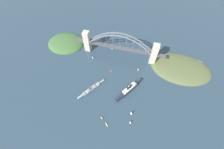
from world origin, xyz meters
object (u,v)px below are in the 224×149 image
object	(u,v)px
small_boat_2	(111,71)
small_boat_6	(102,118)
harbor_arch_bridge	(119,47)
small_boat_0	(131,122)
ocean_liner	(129,89)
small_boat_5	(107,125)
small_boat_3	(93,57)
small_boat_4	(138,69)
seaplane_taxiing_near_bridge	(112,48)
small_boat_1	(131,113)
naval_cruiser	(91,89)

from	to	relation	value
small_boat_2	small_boat_6	world-z (taller)	small_boat_6
harbor_arch_bridge	small_boat_0	bearing A→B (deg)	110.83
ocean_liner	small_boat_5	size ratio (longest dim) A/B	9.38
small_boat_3	small_boat_4	xyz separation A→B (m)	(-136.49, 9.10, -0.53)
harbor_arch_bridge	seaplane_taxiing_near_bridge	bearing A→B (deg)	-38.94
small_boat_4	small_boat_3	bearing A→B (deg)	-3.82
harbor_arch_bridge	small_boat_4	distance (m)	82.30
small_boat_2	small_boat_4	distance (m)	76.59
seaplane_taxiing_near_bridge	harbor_arch_bridge	bearing A→B (deg)	141.06
small_boat_2	small_boat_5	size ratio (longest dim) A/B	0.86
small_boat_0	small_boat_4	bearing A→B (deg)	-87.09
small_boat_1	small_boat_3	bearing A→B (deg)	-44.20
naval_cruiser	small_boat_2	world-z (taller)	naval_cruiser
small_boat_0	small_boat_4	xyz separation A→B (m)	(7.63, -150.09, -1.34)
small_boat_3	small_boat_0	bearing A→B (deg)	132.16
seaplane_taxiing_near_bridge	small_boat_3	distance (m)	69.19
small_boat_5	small_boat_0	bearing A→B (deg)	-160.06
harbor_arch_bridge	small_boat_4	bearing A→B (deg)	148.27
naval_cruiser	small_boat_3	world-z (taller)	naval_cruiser
small_boat_1	small_boat_2	distance (m)	130.64
small_boat_5	ocean_liner	bearing A→B (deg)	-106.96
ocean_liner	naval_cruiser	world-z (taller)	ocean_liner
harbor_arch_bridge	naval_cruiser	distance (m)	142.41
seaplane_taxiing_near_bridge	small_boat_1	size ratio (longest dim) A/B	0.89
seaplane_taxiing_near_bridge	small_boat_2	world-z (taller)	seaplane_taxiing_near_bridge
harbor_arch_bridge	small_boat_5	xyz separation A→B (m)	(-22.93, 208.04, -33.67)
small_boat_1	small_boat_4	world-z (taller)	small_boat_1
small_boat_0	small_boat_1	distance (m)	21.17
seaplane_taxiing_near_bridge	small_boat_4	distance (m)	111.12
harbor_arch_bridge	small_boat_2	size ratio (longest dim) A/B	34.17
small_boat_0	small_boat_2	world-z (taller)	small_boat_0
small_boat_2	small_boat_6	bearing A→B (deg)	97.08
seaplane_taxiing_near_bridge	small_boat_2	xyz separation A→B (m)	(-19.55, 86.60, -1.45)
small_boat_0	small_boat_4	size ratio (longest dim) A/B	1.44
ocean_liner	small_boat_4	world-z (taller)	ocean_liner
small_boat_6	harbor_arch_bridge	bearing A→B (deg)	-87.49
ocean_liner	seaplane_taxiing_near_bridge	xyz separation A→B (m)	(80.60, -130.91, -3.46)
small_boat_1	small_boat_4	xyz separation A→B (m)	(5.57, -129.05, -2.27)
small_boat_4	naval_cruiser	bearing A→B (deg)	41.52
naval_cruiser	small_boat_0	xyz separation A→B (m)	(-112.51, 57.24, 1.77)
seaplane_taxiing_near_bridge	small_boat_3	size ratio (longest dim) A/B	1.33
harbor_arch_bridge	small_boat_1	world-z (taller)	harbor_arch_bridge
seaplane_taxiing_near_bridge	small_boat_6	xyz separation A→B (m)	(-36.05, 219.38, -1.40)
small_boat_2	small_boat_3	distance (m)	72.27
small_boat_3	small_boat_4	distance (m)	136.80
naval_cruiser	small_boat_3	size ratio (longest dim) A/B	8.99
seaplane_taxiing_near_bridge	small_boat_0	distance (m)	234.53
naval_cruiser	small_boat_1	world-z (taller)	naval_cruiser
ocean_liner	small_boat_5	bearing A→B (deg)	73.04
small_boat_0	small_boat_2	bearing A→B (deg)	-57.46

